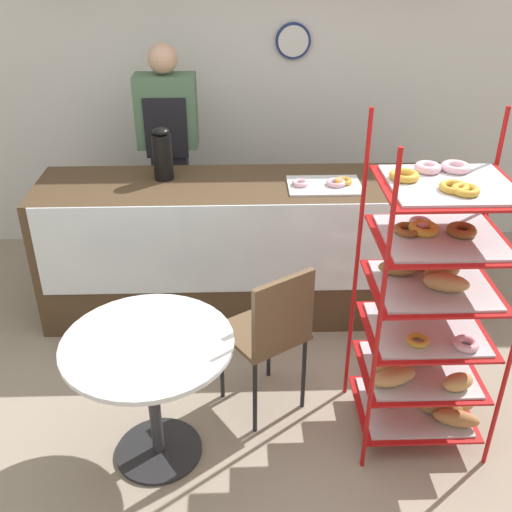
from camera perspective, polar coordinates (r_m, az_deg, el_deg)
The scene contains 9 objects.
ground_plane at distance 3.43m, azimuth 0.20°, elevation -14.79°, with size 14.00×14.00×0.00m, color gray.
back_wall at distance 4.75m, azimuth -0.70°, elevation 16.96°, with size 10.00×0.30×2.70m.
display_counter at distance 4.02m, azimuth -0.31°, elevation 0.82°, with size 2.76×0.68×0.93m.
pastry_rack at distance 3.01m, azimuth 16.17°, elevation -5.25°, with size 0.64×0.56×1.66m.
person_worker at distance 4.36m, azimuth -8.22°, elevation 9.49°, with size 0.41×0.23×1.70m.
cafe_table at distance 2.91m, azimuth -10.03°, elevation -10.64°, with size 0.80×0.80×0.71m.
cafe_chair at distance 3.09m, azimuth 1.54°, elevation -6.90°, with size 0.53×0.53×0.90m.
coffee_carafe at distance 3.88m, azimuth -8.90°, elevation 9.55°, with size 0.12×0.12×0.34m.
donut_tray_counter at distance 3.80m, azimuth 6.67°, elevation 6.81°, with size 0.46×0.32×0.04m.
Camera 1 is at (-0.09, -2.46, 2.38)m, focal length 42.00 mm.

